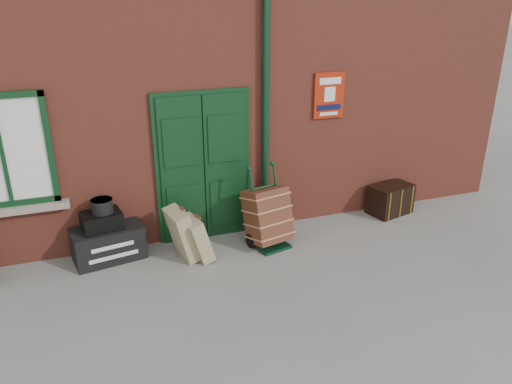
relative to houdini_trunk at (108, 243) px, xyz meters
name	(u,v)px	position (x,y,z in m)	size (l,w,h in m)	color
ground	(256,280)	(1.77, -1.25, -0.24)	(80.00, 80.00, 0.00)	gray
station_building	(190,74)	(1.77, 2.24, 1.92)	(10.30, 4.30, 4.36)	#994231
houdini_trunk	(108,243)	(0.00, 0.00, 0.00)	(0.96, 0.53, 0.48)	black
strongbox	(102,221)	(-0.05, 0.00, 0.36)	(0.53, 0.38, 0.24)	black
hatbox	(102,206)	(-0.02, 0.00, 0.58)	(0.29, 0.29, 0.19)	black
suitcase_back	(183,234)	(1.00, -0.34, 0.14)	(0.21, 0.52, 0.73)	tan
suitcase_front	(197,238)	(1.18, -0.44, 0.09)	(0.19, 0.47, 0.63)	tan
porter_trolley	(268,216)	(2.26, -0.35, 0.22)	(0.70, 0.74, 1.19)	#0C331C
dark_trunk	(390,199)	(4.62, 0.00, 0.01)	(0.70, 0.46, 0.50)	black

